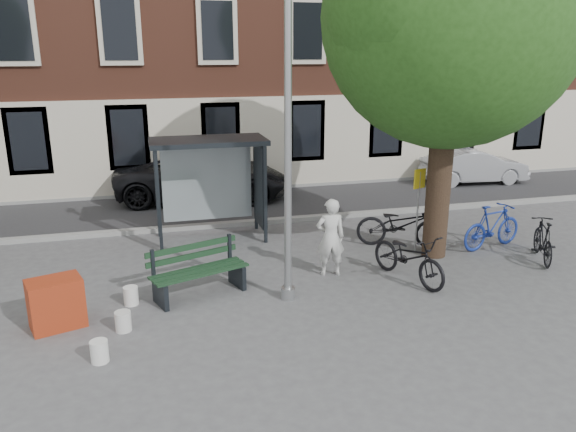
% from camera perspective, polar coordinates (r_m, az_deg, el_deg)
% --- Properties ---
extents(ground, '(90.00, 90.00, 0.00)m').
position_cam_1_polar(ground, '(11.24, -0.00, -8.40)').
color(ground, '#4C4C4F').
rests_on(ground, ground).
extents(road, '(40.00, 4.00, 0.01)m').
position_cam_1_polar(road, '(17.69, -5.74, 1.00)').
color(road, '#28282B').
rests_on(road, ground).
extents(curb_near, '(40.00, 0.25, 0.12)m').
position_cam_1_polar(curb_near, '(15.78, -4.59, -0.71)').
color(curb_near, gray).
rests_on(curb_near, ground).
extents(curb_far, '(40.00, 0.25, 0.12)m').
position_cam_1_polar(curb_far, '(19.59, -6.67, 2.68)').
color(curb_far, gray).
rests_on(curb_far, ground).
extents(lamppost, '(0.28, 0.35, 6.11)m').
position_cam_1_polar(lamppost, '(10.37, -0.00, 5.68)').
color(lamppost, '#9EA0A3').
rests_on(lamppost, ground).
extents(tree_right, '(5.76, 5.60, 8.20)m').
position_cam_1_polar(tree_right, '(13.05, 16.72, 19.78)').
color(tree_right, black).
rests_on(tree_right, ground).
extents(bus_shelter, '(2.85, 1.45, 2.62)m').
position_cam_1_polar(bus_shelter, '(14.37, -6.52, 5.16)').
color(bus_shelter, '#1E2328').
rests_on(bus_shelter, ground).
extents(painter, '(0.67, 0.49, 1.72)m').
position_cam_1_polar(painter, '(12.11, 4.34, -2.17)').
color(painter, silver).
rests_on(painter, ground).
extents(bench, '(2.05, 1.24, 1.01)m').
position_cam_1_polar(bench, '(11.38, -9.10, -5.74)').
color(bench, '#1E2328').
rests_on(bench, ground).
extents(bike_a, '(2.29, 1.60, 1.14)m').
position_cam_1_polar(bike_a, '(14.17, 11.40, -0.86)').
color(bike_a, black).
rests_on(bike_a, ground).
extents(bike_b, '(1.94, 0.96, 1.12)m').
position_cam_1_polar(bike_b, '(14.68, 20.06, -1.00)').
color(bike_b, navy).
rests_on(bike_b, ground).
extents(bike_c, '(1.32, 2.17, 1.08)m').
position_cam_1_polar(bike_c, '(12.15, 12.17, -4.05)').
color(bike_c, black).
rests_on(bike_c, ground).
extents(bike_d, '(1.13, 1.69, 0.99)m').
position_cam_1_polar(bike_d, '(14.30, 24.51, -2.24)').
color(bike_d, black).
rests_on(bike_d, ground).
extents(car_dark, '(5.86, 3.26, 1.55)m').
position_cam_1_polar(car_dark, '(18.53, -8.65, 4.07)').
color(car_dark, black).
rests_on(car_dark, ground).
extents(car_silver, '(3.89, 1.60, 1.25)m').
position_cam_1_polar(car_silver, '(21.68, 18.36, 4.83)').
color(car_silver, '#A3A4AB').
rests_on(car_silver, ground).
extents(red_stand, '(1.04, 0.85, 0.90)m').
position_cam_1_polar(red_stand, '(10.81, -22.50, -8.19)').
color(red_stand, '#992E14').
rests_on(red_stand, ground).
extents(bucket_a, '(0.33, 0.33, 0.36)m').
position_cam_1_polar(bucket_a, '(9.56, -18.61, -12.90)').
color(bucket_a, white).
rests_on(bucket_a, ground).
extents(bucket_b, '(0.34, 0.34, 0.36)m').
position_cam_1_polar(bucket_b, '(10.39, -16.41, -10.22)').
color(bucket_b, silver).
rests_on(bucket_b, ground).
extents(bucket_c, '(0.37, 0.37, 0.36)m').
position_cam_1_polar(bucket_c, '(11.34, -15.67, -7.80)').
color(bucket_c, white).
rests_on(bucket_c, ground).
extents(notice_sign, '(0.34, 0.15, 2.05)m').
position_cam_1_polar(notice_sign, '(13.65, 13.15, 2.46)').
color(notice_sign, '#9EA0A3').
rests_on(notice_sign, ground).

